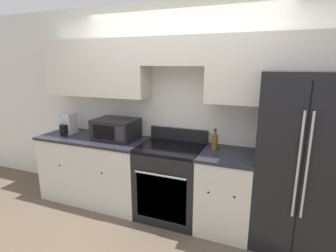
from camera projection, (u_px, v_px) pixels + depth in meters
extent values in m
plane|color=brown|center=(158.00, 228.00, 3.06)|extent=(12.00, 12.00, 0.00)
cube|color=silver|center=(178.00, 109.00, 3.35)|extent=(8.00, 0.06, 2.60)
cube|color=beige|center=(96.00, 68.00, 3.45)|extent=(1.47, 0.33, 0.72)
cube|color=beige|center=(176.00, 51.00, 3.00)|extent=(0.76, 0.33, 0.33)
cube|color=beige|center=(276.00, 70.00, 2.65)|extent=(1.40, 0.33, 0.72)
cube|color=beige|center=(96.00, 170.00, 3.63)|extent=(1.47, 0.62, 0.87)
cube|color=#23232D|center=(94.00, 138.00, 3.52)|extent=(1.50, 0.64, 0.03)
sphere|color=black|center=(60.00, 165.00, 3.44)|extent=(0.03, 0.03, 0.03)
sphere|color=black|center=(102.00, 173.00, 3.21)|extent=(0.03, 0.03, 0.03)
cube|color=beige|center=(226.00, 193.00, 2.98)|extent=(0.59, 0.62, 0.87)
cube|color=#23232D|center=(228.00, 155.00, 2.88)|extent=(0.61, 0.64, 0.03)
sphere|color=black|center=(209.00, 192.00, 2.73)|extent=(0.03, 0.03, 0.03)
sphere|color=black|center=(234.00, 197.00, 2.63)|extent=(0.03, 0.03, 0.03)
cube|color=black|center=(171.00, 183.00, 3.23)|extent=(0.76, 0.62, 0.87)
cube|color=black|center=(161.00, 198.00, 2.96)|extent=(0.61, 0.01, 0.56)
cube|color=black|center=(171.00, 148.00, 3.12)|extent=(0.76, 0.62, 0.04)
cube|color=black|center=(179.00, 134.00, 3.35)|extent=(0.76, 0.04, 0.16)
cylinder|color=silver|center=(160.00, 175.00, 2.87)|extent=(0.61, 0.02, 0.02)
cube|color=black|center=(298.00, 161.00, 2.68)|extent=(0.81, 0.75, 1.81)
cube|color=black|center=(301.00, 175.00, 2.35)|extent=(0.01, 0.01, 1.66)
cylinder|color=#B7B7BC|center=(298.00, 166.00, 2.31)|extent=(0.02, 0.02, 0.99)
cylinder|color=#B7B7BC|center=(307.00, 167.00, 2.29)|extent=(0.02, 0.02, 0.99)
cube|color=black|center=(116.00, 129.00, 3.42)|extent=(0.55, 0.41, 0.26)
cube|color=black|center=(103.00, 132.00, 3.25)|extent=(0.30, 0.01, 0.17)
cube|color=#262628|center=(120.00, 134.00, 3.16)|extent=(0.12, 0.01, 0.18)
cylinder|color=brown|center=(215.00, 142.00, 2.99)|extent=(0.07, 0.07, 0.18)
cylinder|color=brown|center=(215.00, 133.00, 2.97)|extent=(0.03, 0.03, 0.05)
cylinder|color=black|center=(215.00, 130.00, 2.96)|extent=(0.03, 0.03, 0.02)
cube|color=#B7B7BC|center=(69.00, 123.00, 3.68)|extent=(0.17, 0.18, 0.29)
cylinder|color=black|center=(64.00, 129.00, 3.61)|extent=(0.12, 0.12, 0.13)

